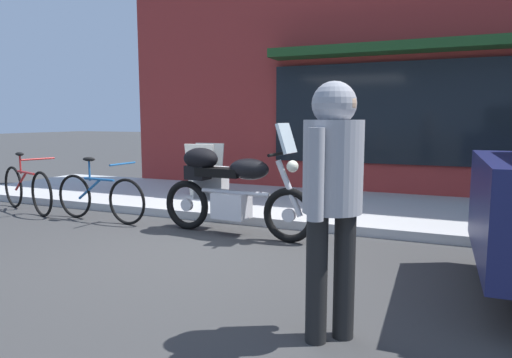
{
  "coord_description": "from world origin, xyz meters",
  "views": [
    {
      "loc": [
        2.47,
        -4.4,
        1.45
      ],
      "look_at": [
        0.21,
        0.92,
        0.7
      ],
      "focal_mm": 32.51,
      "sensor_mm": 36.0,
      "label": 1
    }
  ],
  "objects": [
    {
      "name": "ground_plane",
      "position": [
        0.0,
        0.0,
        0.0
      ],
      "size": [
        80.0,
        80.0,
        0.0
      ],
      "primitive_type": "plane",
      "color": "#363636"
    },
    {
      "name": "touring_motorcycle",
      "position": [
        -0.12,
        0.76,
        0.61
      ],
      "size": [
        2.11,
        0.76,
        1.4
      ],
      "color": "black",
      "rests_on": "ground_plane"
    },
    {
      "name": "parked_bicycle",
      "position": [
        -2.12,
        0.71,
        0.36
      ],
      "size": [
        1.65,
        0.48,
        0.91
      ],
      "color": "black",
      "rests_on": "ground_plane"
    },
    {
      "name": "pedestrian_walking",
      "position": [
        1.78,
        -1.53,
        1.06
      ],
      "size": [
        0.45,
        0.55,
        1.68
      ],
      "color": "black",
      "rests_on": "ground_plane"
    },
    {
      "name": "sandwich_board_sign",
      "position": [
        -1.43,
        2.54,
        0.58
      ],
      "size": [
        0.55,
        0.41,
        0.91
      ],
      "color": "silver",
      "rests_on": "sidewalk_curb"
    },
    {
      "name": "second_bicycle_by_cafe",
      "position": [
        -3.65,
        0.79,
        0.37
      ],
      "size": [
        1.68,
        0.7,
        0.93
      ],
      "color": "black",
      "rests_on": "ground_plane"
    }
  ]
}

